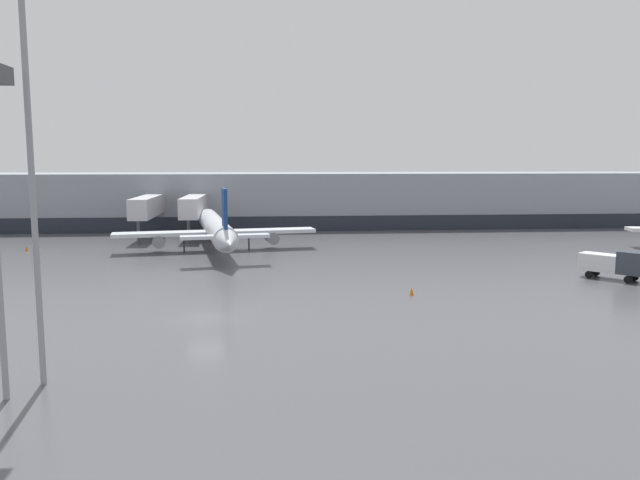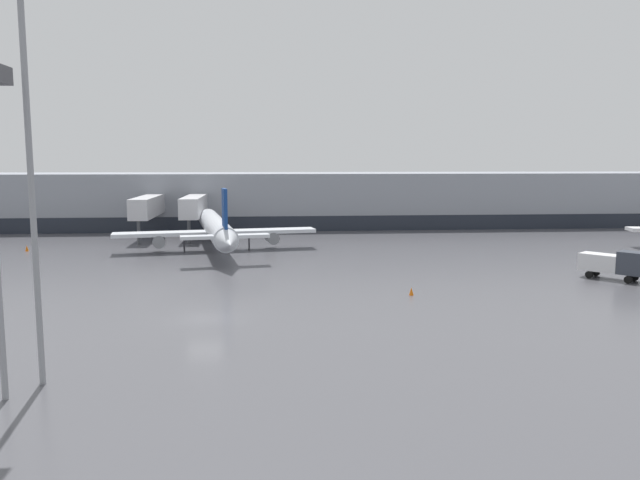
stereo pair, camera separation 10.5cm
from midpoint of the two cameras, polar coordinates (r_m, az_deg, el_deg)
ground_plane at (r=45.31m, az=-10.50°, el=-7.10°), size 320.00×320.00×0.00m
terminal_building at (r=105.84m, az=-7.41°, el=3.65°), size 160.00×30.45×9.00m
parked_jet_0 at (r=77.83m, az=-9.51°, el=1.02°), size 24.82×32.62×8.20m
service_truck_2 at (r=64.68m, az=25.18°, el=-1.91°), size 5.02×5.48×2.82m
traffic_cone_1 at (r=84.96m, az=-25.29°, el=-0.69°), size 0.40×0.40×0.75m
traffic_cone_3 at (r=52.62m, az=8.32°, el=-4.66°), size 0.39×0.39×0.67m
apron_light_mast_0 at (r=33.63m, az=-25.48°, el=14.93°), size 1.80×1.80×20.67m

